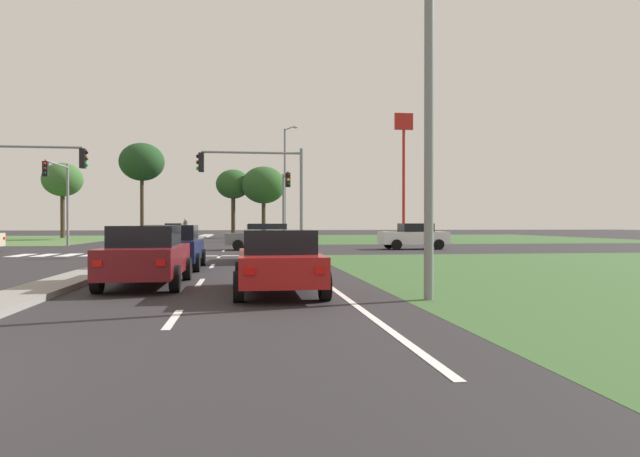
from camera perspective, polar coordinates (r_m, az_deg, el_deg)
name	(u,v)px	position (r m, az deg, el deg)	size (l,w,h in m)	color
ground_plane	(166,250)	(35.86, -15.13, -2.07)	(200.00, 200.00, 0.00)	#282628
grass_verge_far_right	(436,238)	(63.55, 11.49, -0.94)	(35.00, 35.00, 0.01)	#385B2D
median_island_near	(73,279)	(17.23, -23.42, -4.66)	(1.20, 22.00, 0.14)	gray
median_island_far	(198,238)	(60.72, -12.05, -0.94)	(1.20, 36.00, 0.14)	#ADA89E
lane_dash_near	(173,319)	(9.99, -14.46, -8.76)	(0.14, 2.00, 0.01)	silver
lane_dash_second	(200,282)	(15.92, -11.88, -5.29)	(0.14, 2.00, 0.01)	silver
lane_dash_third	(212,266)	(21.88, -10.72, -3.70)	(0.14, 2.00, 0.01)	silver
lane_dash_fourth	(219,257)	(27.86, -10.05, -2.79)	(0.14, 2.00, 0.01)	silver
lane_dash_fifth	(223,251)	(33.85, -9.63, -2.21)	(0.14, 2.00, 0.01)	silver
edge_line_right	(314,275)	(17.72, -0.56, -4.69)	(0.14, 24.00, 0.01)	silver
stop_bar_near	(226,256)	(28.57, -9.39, -2.71)	(6.40, 0.50, 0.01)	silver
crosswalk_bar_near	(21,255)	(32.32, -27.70, -2.39)	(0.70, 2.80, 0.01)	silver
crosswalk_bar_second	(45,255)	(31.94, -25.76, -2.42)	(0.70, 2.80, 0.01)	silver
crosswalk_bar_third	(69,255)	(31.60, -23.77, -2.44)	(0.70, 2.80, 0.01)	silver
crosswalk_bar_fourth	(93,255)	(31.30, -21.75, -2.46)	(0.70, 2.80, 0.01)	silver
crosswalk_bar_fifth	(116,255)	(31.04, -19.69, -2.48)	(0.70, 2.80, 0.01)	silver
car_silver_second	(266,242)	(24.20, -5.38, -1.37)	(2.02, 4.14, 1.60)	#B7B7BC
car_white_third	(414,236)	(36.03, 9.35, -0.75)	(4.19, 2.07, 1.61)	silver
car_red_fourth	(278,261)	(13.16, -4.20, -3.23)	(2.00, 4.44, 1.47)	#A31919
car_maroon_fifth	(147,255)	(15.28, -16.94, -2.58)	(1.97, 4.53, 1.55)	maroon
car_grey_sixth	(261,237)	(34.88, -5.88, -0.84)	(4.34, 1.96, 1.54)	slate
car_teal_seventh	(174,231)	(58.56, -14.38, -0.27)	(2.01, 4.61, 1.61)	#19565B
car_navy_eighth	(173,247)	(20.75, -14.47, -1.76)	(2.05, 4.41, 1.55)	#161E47
traffic_signal_near_right	(262,180)	(29.01, -5.81, 4.82)	(5.36, 0.32, 5.42)	gray
traffic_signal_near_left	(22,177)	(30.84, -27.59, 4.58)	(4.90, 0.32, 5.53)	gray
traffic_signal_far_right	(285,195)	(40.56, -3.50, 3.39)	(0.32, 4.61, 5.27)	gray
traffic_signal_far_left	(60,188)	(42.27, -24.56, 3.71)	(0.32, 4.88, 5.79)	gray
street_lamp_near	(428,18)	(12.79, 10.76, 19.93)	(1.14, 1.84, 10.67)	gray
street_lamp_third	(286,178)	(53.80, -3.44, 5.03)	(1.14, 2.45, 10.51)	gray
street_lamp_fourth	(141,194)	(78.72, -17.46, 3.33)	(2.27, 1.43, 9.85)	gray
pedestrian_at_median	(186,227)	(49.58, -13.29, 0.15)	(0.34, 0.34, 1.90)	#335184
fastfood_pole_sign	(404,148)	(56.54, 8.35, 7.95)	(1.80, 0.40, 12.31)	red
treeline_second	(62,180)	(69.10, -24.33, 4.43)	(4.35, 4.35, 8.28)	#423323
treeline_third	(142,162)	(61.94, -17.37, 6.32)	(4.58, 4.58, 9.89)	#423323
treeline_fourth	(233,185)	(65.43, -8.67, 4.34)	(3.89, 3.89, 7.70)	#423323
treeline_fifth	(264,185)	(63.92, -5.66, 4.32)	(4.85, 4.85, 7.93)	#423323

